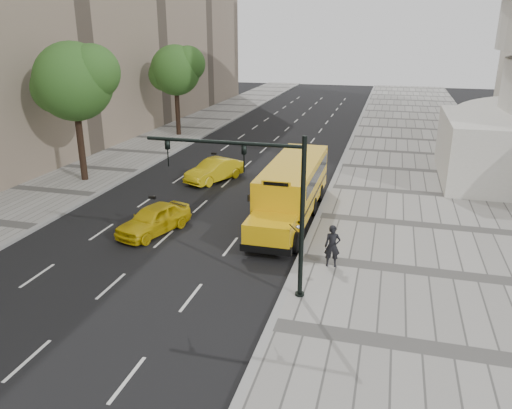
% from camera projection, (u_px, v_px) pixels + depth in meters
% --- Properties ---
extents(ground, '(140.00, 140.00, 0.00)m').
position_uv_depth(ground, '(216.00, 208.00, 29.16)').
color(ground, black).
rests_on(ground, ground).
extents(sidewalk_museum, '(12.00, 140.00, 0.15)m').
position_uv_depth(sidewalk_museum, '(432.00, 227.00, 26.17)').
color(sidewalk_museum, gray).
rests_on(sidewalk_museum, ground).
extents(sidewalk_far, '(6.00, 140.00, 0.15)m').
position_uv_depth(sidewalk_far, '(54.00, 192.00, 31.86)').
color(sidewalk_far, gray).
rests_on(sidewalk_far, ground).
extents(curb_museum, '(0.30, 140.00, 0.15)m').
position_uv_depth(curb_museum, '(318.00, 216.00, 27.66)').
color(curb_museum, gray).
rests_on(curb_museum, ground).
extents(curb_far, '(0.30, 140.00, 0.15)m').
position_uv_depth(curb_far, '(95.00, 195.00, 31.11)').
color(curb_far, gray).
rests_on(curb_far, ground).
extents(tree_b, '(5.67, 5.04, 9.21)m').
position_uv_depth(tree_b, '(75.00, 81.00, 31.99)').
color(tree_b, black).
rests_on(tree_b, ground).
extents(tree_c, '(5.24, 4.66, 8.56)m').
position_uv_depth(tree_c, '(176.00, 70.00, 46.69)').
color(tree_c, black).
rests_on(tree_c, ground).
extents(school_bus, '(2.96, 11.56, 3.19)m').
position_uv_depth(school_bus, '(293.00, 185.00, 27.51)').
color(school_bus, '#E5AA0C').
rests_on(school_bus, ground).
extents(taxi_near, '(2.97, 4.66, 1.48)m').
position_uv_depth(taxi_near, '(154.00, 219.00, 25.40)').
color(taxi_near, gold).
rests_on(taxi_near, ground).
extents(taxi_far, '(3.26, 4.80, 1.50)m').
position_uv_depth(taxi_far, '(214.00, 170.00, 34.12)').
color(taxi_far, gold).
rests_on(taxi_far, ground).
extents(pedestrian, '(0.73, 0.53, 1.87)m').
position_uv_depth(pedestrian, '(332.00, 246.00, 21.41)').
color(pedestrian, black).
rests_on(pedestrian, sidewalk_museum).
extents(traffic_signal, '(6.18, 0.36, 6.40)m').
position_uv_depth(traffic_signal, '(265.00, 196.00, 18.36)').
color(traffic_signal, black).
rests_on(traffic_signal, ground).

